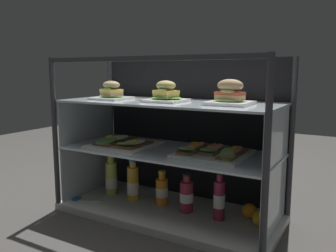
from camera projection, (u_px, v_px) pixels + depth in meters
name	position (u px, v px, depth m)	size (l,w,h in m)	color
ground_plane	(168.00, 217.00, 1.92)	(6.00, 6.00, 0.02)	#44413E
case_base_deck	(168.00, 212.00, 1.91)	(1.19, 0.51, 0.04)	beige
case_frame	(182.00, 128.00, 1.98)	(1.19, 0.51, 0.85)	#333338
riser_lower_tier	(168.00, 181.00, 1.88)	(1.14, 0.46, 0.32)	silver
shelf_lower_glass	(168.00, 151.00, 1.86)	(1.15, 0.47, 0.01)	silver
riser_upper_tier	(168.00, 127.00, 1.84)	(1.14, 0.46, 0.25)	silver
shelf_upper_glass	(168.00, 102.00, 1.82)	(1.15, 0.47, 0.01)	silver
plated_roll_sandwich_near_left_corner	(111.00, 92.00, 1.95)	(0.19, 0.19, 0.10)	white
plated_roll_sandwich_right_of_center	(167.00, 94.00, 1.79)	(0.20, 0.20, 0.11)	white
plated_roll_sandwich_near_right_corner	(230.00, 96.00, 1.63)	(0.20, 0.20, 0.12)	white
open_sandwich_tray_far_left	(123.00, 143.00, 1.96)	(0.34, 0.34, 0.06)	white
open_sandwich_tray_mid_right	(213.00, 152.00, 1.73)	(0.34, 0.34, 0.06)	white
juice_bottle_back_center	(111.00, 178.00, 2.13)	(0.07, 0.07, 0.25)	#C1D14C
juice_bottle_back_right	(133.00, 183.00, 2.03)	(0.07, 0.07, 0.24)	gold
juice_bottle_front_right_end	(162.00, 191.00, 1.96)	(0.07, 0.07, 0.19)	orange
juice_bottle_front_second	(187.00, 196.00, 1.85)	(0.07, 0.07, 0.21)	#A32D42
juice_bottle_tucked_behind	(219.00, 199.00, 1.75)	(0.06, 0.06, 0.25)	#972245
orange_fruit_beside_bottles	(261.00, 218.00, 1.68)	(0.08, 0.08, 0.08)	orange
orange_fruit_near_left_post	(249.00, 211.00, 1.78)	(0.07, 0.07, 0.07)	orange
kitchen_scissors	(81.00, 199.00, 2.03)	(0.21, 0.09, 0.01)	silver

